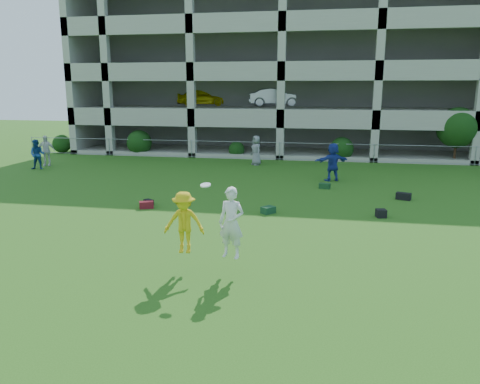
% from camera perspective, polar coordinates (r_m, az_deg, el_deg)
% --- Properties ---
extents(ground, '(100.00, 100.00, 0.00)m').
position_cam_1_polar(ground, '(12.78, -3.93, -9.01)').
color(ground, '#235114').
rests_on(ground, ground).
extents(bystander_a, '(0.99, 0.86, 1.74)m').
position_cam_1_polar(bystander_a, '(29.73, -23.47, 4.21)').
color(bystander_a, navy).
rests_on(bystander_a, ground).
extents(bystander_b, '(1.17, 0.72, 1.85)m').
position_cam_1_polar(bystander_b, '(30.91, -22.59, 4.68)').
color(bystander_b, silver).
rests_on(bystander_b, ground).
extents(bystander_c, '(0.99, 1.05, 1.81)m').
position_cam_1_polar(bystander_c, '(28.85, 1.99, 5.10)').
color(bystander_c, gray).
rests_on(bystander_c, ground).
extents(bystander_d, '(1.87, 1.29, 1.94)m').
position_cam_1_polar(bystander_d, '(24.37, 11.23, 3.61)').
color(bystander_d, '#203697').
rests_on(bystander_d, ground).
extents(bag_red_a, '(0.62, 0.50, 0.28)m').
position_cam_1_polar(bag_red_a, '(18.95, -11.34, -1.54)').
color(bag_red_a, '#510D12').
rests_on(bag_red_a, ground).
extents(bag_black_b, '(0.47, 0.44, 0.22)m').
position_cam_1_polar(bag_black_b, '(19.48, -11.07, -1.23)').
color(bag_black_b, black).
rests_on(bag_black_b, ground).
extents(bag_green_c, '(0.59, 0.61, 0.26)m').
position_cam_1_polar(bag_green_c, '(17.88, 3.46, -2.19)').
color(bag_green_c, '#143921').
rests_on(bag_green_c, ground).
extents(crate_d, '(0.41, 0.41, 0.30)m').
position_cam_1_polar(crate_d, '(18.08, 16.81, -2.50)').
color(crate_d, black).
rests_on(crate_d, ground).
extents(bag_black_e, '(0.67, 0.50, 0.30)m').
position_cam_1_polar(bag_black_e, '(21.17, 19.31, -0.49)').
color(bag_black_e, black).
rests_on(bag_black_e, ground).
extents(bag_green_g, '(0.56, 0.42, 0.25)m').
position_cam_1_polar(bag_green_g, '(22.54, 10.28, 0.73)').
color(bag_green_g, '#143816').
rests_on(bag_green_g, ground).
extents(frisbee_contest, '(2.17, 0.71, 1.88)m').
position_cam_1_polar(frisbee_contest, '(12.02, -4.88, -3.72)').
color(frisbee_contest, gold).
rests_on(frisbee_contest, ground).
extents(parking_garage, '(30.00, 14.00, 12.00)m').
position_cam_1_polar(parking_garage, '(39.32, 6.31, 14.51)').
color(parking_garage, '#9E998C').
rests_on(parking_garage, ground).
extents(fence, '(36.06, 0.06, 1.20)m').
position_cam_1_polar(fence, '(30.91, 4.86, 5.02)').
color(fence, gray).
rests_on(fence, ground).
extents(shrub_row, '(34.38, 2.52, 3.50)m').
position_cam_1_polar(shrub_row, '(31.39, 13.44, 6.49)').
color(shrub_row, '#163D11').
rests_on(shrub_row, ground).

